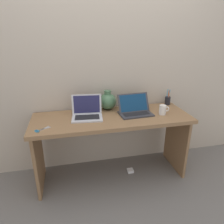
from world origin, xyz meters
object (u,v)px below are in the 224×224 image
at_px(green_vase, 108,101).
at_px(scissors, 40,130).
at_px(laptop_left, 87,111).
at_px(pen_cup, 168,100).
at_px(laptop_right, 135,109).
at_px(power_brick, 130,171).
at_px(coffee_mug, 163,110).

xyz_separation_m(green_vase, scissors, (-0.71, -0.40, -0.09)).
distance_m(laptop_left, pen_cup, 1.01).
bearing_deg(green_vase, laptop_right, -36.80).
xyz_separation_m(green_vase, power_brick, (0.23, -0.23, -0.82)).
relative_size(laptop_left, power_brick, 4.71).
xyz_separation_m(coffee_mug, power_brick, (-0.32, 0.06, -0.78)).
xyz_separation_m(laptop_right, scissors, (-0.96, -0.21, -0.05)).
relative_size(green_vase, pen_cup, 1.16).
bearing_deg(scissors, laptop_right, 12.40).
relative_size(laptop_left, coffee_mug, 2.89).
relative_size(laptop_left, laptop_right, 0.91).
height_order(laptop_left, scissors, laptop_left).
xyz_separation_m(laptop_right, coffee_mug, (0.29, -0.09, -0.00)).
xyz_separation_m(laptop_right, pen_cup, (0.48, 0.19, -0.00)).
distance_m(green_vase, coffee_mug, 0.62).
bearing_deg(laptop_right, pen_cup, 21.40).
xyz_separation_m(laptop_left, power_brick, (0.48, -0.05, -0.79)).
height_order(green_vase, pen_cup, green_vase).
relative_size(coffee_mug, power_brick, 1.63).
bearing_deg(power_brick, pen_cup, 23.65).
relative_size(laptop_right, power_brick, 5.15).
distance_m(laptop_left, coffee_mug, 0.81).
height_order(laptop_left, coffee_mug, laptop_left).
relative_size(laptop_left, pen_cup, 1.74).
relative_size(laptop_left, green_vase, 1.51).
xyz_separation_m(scissors, power_brick, (0.93, 0.18, -0.73)).
bearing_deg(laptop_left, green_vase, 34.86).
distance_m(coffee_mug, scissors, 1.26).
distance_m(green_vase, pen_cup, 0.74).
bearing_deg(green_vase, scissors, -150.17).
relative_size(pen_cup, scissors, 1.36).
xyz_separation_m(pen_cup, power_brick, (-0.52, -0.23, -0.78)).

